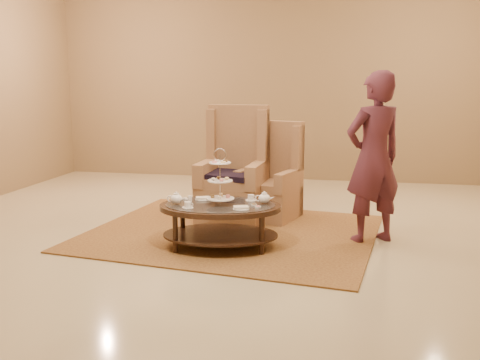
% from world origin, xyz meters
% --- Properties ---
extents(ground, '(8.00, 8.00, 0.00)m').
position_xyz_m(ground, '(0.00, 0.00, 0.00)').
color(ground, beige).
rests_on(ground, ground).
extents(ceiling, '(8.00, 8.00, 0.02)m').
position_xyz_m(ceiling, '(0.00, 0.00, 0.00)').
color(ceiling, silver).
rests_on(ceiling, ground).
extents(wall_back, '(8.00, 0.04, 3.50)m').
position_xyz_m(wall_back, '(0.00, 4.00, 1.75)').
color(wall_back, olive).
rests_on(wall_back, ground).
extents(rug, '(3.50, 3.05, 0.02)m').
position_xyz_m(rug, '(-0.10, 0.38, 0.01)').
color(rug, olive).
rests_on(rug, ground).
extents(tea_table, '(1.36, 1.03, 1.05)m').
position_xyz_m(tea_table, '(-0.10, -0.18, 0.38)').
color(tea_table, black).
rests_on(tea_table, ground).
extents(armchair_left, '(0.81, 0.84, 1.43)m').
position_xyz_m(armchair_left, '(-0.21, 1.03, 0.48)').
color(armchair_left, '#9E714A').
rests_on(armchair_left, ground).
extents(armchair_right, '(0.83, 0.85, 1.22)m').
position_xyz_m(armchair_right, '(0.25, 1.20, 0.41)').
color(armchair_right, '#9E714A').
rests_on(armchair_right, ground).
extents(person, '(0.80, 0.73, 1.83)m').
position_xyz_m(person, '(1.44, 0.37, 0.92)').
color(person, '#4F212F').
rests_on(person, ground).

